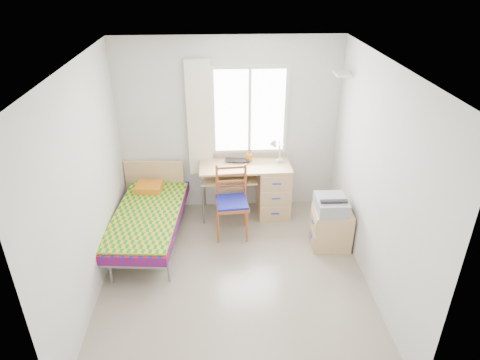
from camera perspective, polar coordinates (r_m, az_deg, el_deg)
name	(u,v)px	position (r m, az deg, el deg)	size (l,w,h in m)	color
floor	(234,276)	(5.43, -0.76, -12.70)	(3.50, 3.50, 0.00)	#BCAD93
ceiling	(233,65)	(4.23, -0.98, 15.14)	(3.50, 3.50, 0.00)	white
wall_back	(229,127)	(6.29, -1.50, 7.05)	(3.20, 3.20, 0.00)	silver
wall_left	(86,188)	(4.91, -19.87, -0.98)	(3.50, 3.50, 0.00)	silver
wall_right	(377,180)	(5.00, 17.77, -0.06)	(3.50, 3.50, 0.00)	silver
window	(250,111)	(6.19, 1.29, 9.19)	(1.10, 0.04, 1.30)	white
curtain	(199,120)	(6.17, -5.43, 8.02)	(0.35, 0.05, 1.70)	white
floating_shelf	(342,74)	(5.93, 13.49, 13.63)	(0.20, 0.32, 0.03)	white
bed	(148,215)	(5.97, -12.17, -4.56)	(1.04, 1.94, 0.81)	gray
desk	(269,187)	(6.42, 3.84, -0.92)	(1.33, 0.62, 0.83)	tan
chair	(232,198)	(5.89, -1.05, -2.39)	(0.47, 0.47, 1.02)	#91541C
cabinet	(331,228)	(5.91, 12.02, -6.28)	(0.52, 0.47, 0.55)	tan
printer	(331,204)	(5.71, 12.07, -3.20)	(0.40, 0.46, 0.20)	#9EA0A6
laptop	(237,162)	(6.27, -0.39, 2.41)	(0.36, 0.23, 0.03)	black
pen_cup	(249,157)	(6.32, 1.25, 3.03)	(0.09, 0.09, 0.11)	orange
task_lamp	(277,149)	(6.12, 4.90, 4.11)	(0.22, 0.32, 0.40)	white
book	(231,179)	(6.32, -1.24, 0.11)	(0.17, 0.24, 0.02)	gray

